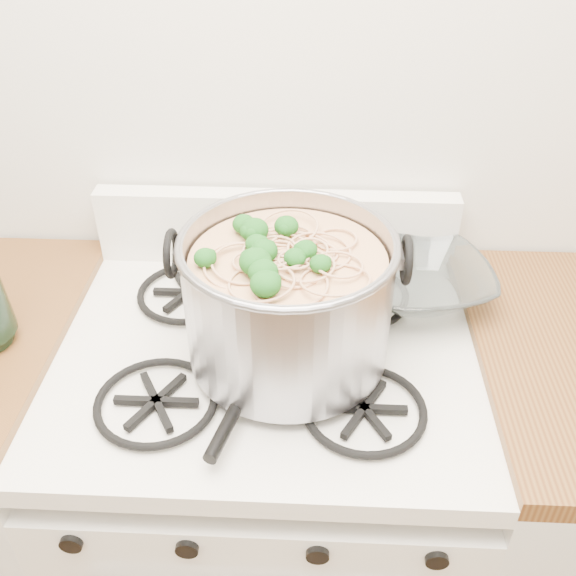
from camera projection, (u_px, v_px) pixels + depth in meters
The scene contains 5 objects.
gas_range at pixel (271, 505), 1.44m from camera, with size 0.76×0.66×0.92m.
counter_left at pixel (48, 488), 1.45m from camera, with size 0.25×0.65×0.92m.
stock_pot at pixel (288, 300), 1.07m from camera, with size 0.39×0.36×0.24m.
spatula at pixel (267, 348), 1.12m from camera, with size 0.29×0.31×0.02m, color black, non-canonical shape.
glass_bowl at pixel (420, 288), 1.26m from camera, with size 0.11×0.11×0.03m, color white.
Camera 1 is at (0.08, 0.39, 1.68)m, focal length 40.00 mm.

